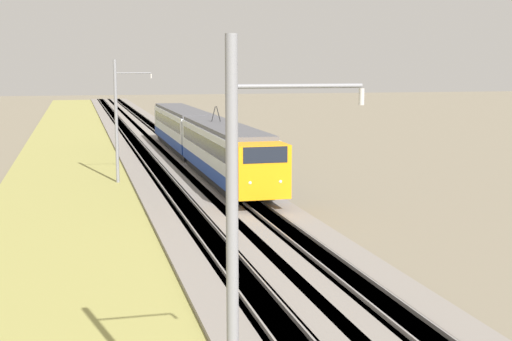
{
  "coord_description": "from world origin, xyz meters",
  "views": [
    {
      "loc": [
        -3.55,
        5.66,
        7.97
      ],
      "look_at": [
        33.99,
        -3.82,
        2.29
      ],
      "focal_mm": 50.0,
      "sensor_mm": 36.0,
      "label": 1
    }
  ],
  "objects": [
    {
      "name": "ballast_main",
      "position": [
        50.0,
        0.0,
        0.15
      ],
      "size": [
        240.0,
        4.4,
        0.3
      ],
      "color": "gray",
      "rests_on": "ground"
    },
    {
      "name": "track_main",
      "position": [
        50.0,
        0.0,
        0.16
      ],
      "size": [
        240.0,
        1.57,
        0.45
      ],
      "color": "#4C4238",
      "rests_on": "ground"
    },
    {
      "name": "catenary_mast_near",
      "position": [
        8.49,
        3.0,
        4.4
      ],
      "size": [
        0.22,
        2.56,
        8.52
      ],
      "color": "slate",
      "rests_on": "ground"
    },
    {
      "name": "ballast_adjacent",
      "position": [
        50.0,
        -3.82,
        0.15
      ],
      "size": [
        240.0,
        4.4,
        0.3
      ],
      "color": "gray",
      "rests_on": "ground"
    },
    {
      "name": "track_adjacent",
      "position": [
        50.0,
        -3.82,
        0.16
      ],
      "size": [
        240.0,
        1.57,
        0.45
      ],
      "color": "#4C4238",
      "rests_on": "ground"
    },
    {
      "name": "passenger_train",
      "position": [
        52.05,
        -3.82,
        2.45
      ],
      "size": [
        39.64,
        3.01,
        5.21
      ],
      "rotation": [
        0.0,
        0.0,
        3.14
      ],
      "color": "orange",
      "rests_on": "ground"
    },
    {
      "name": "catenary_mast_mid",
      "position": [
        45.27,
        2.99,
        4.35
      ],
      "size": [
        0.22,
        2.56,
        8.41
      ],
      "color": "slate",
      "rests_on": "ground"
    },
    {
      "name": "grass_verge",
      "position": [
        50.0,
        6.48,
        0.06
      ],
      "size": [
        240.0,
        8.61,
        0.12
      ],
      "color": "#99934C",
      "rests_on": "ground"
    }
  ]
}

